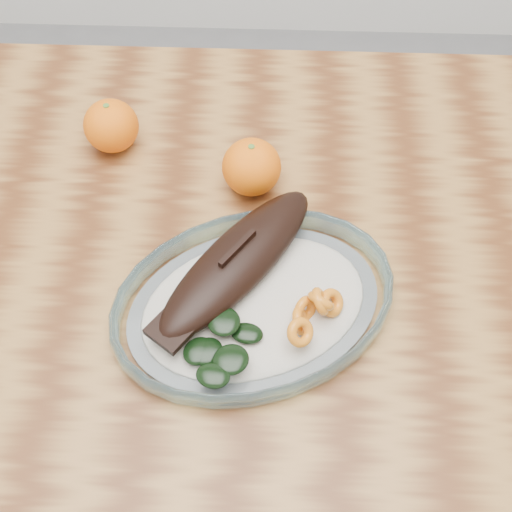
% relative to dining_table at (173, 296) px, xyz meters
% --- Properties ---
extents(ground, '(3.00, 3.00, 0.00)m').
position_rel_dining_table_xyz_m(ground, '(0.00, 0.00, -0.65)').
color(ground, slate).
rests_on(ground, ground).
extents(dining_table, '(1.20, 0.80, 0.75)m').
position_rel_dining_table_xyz_m(dining_table, '(0.00, 0.00, 0.00)').
color(dining_table, '#582E15').
rests_on(dining_table, ground).
extents(plated_meal, '(0.76, 0.76, 0.08)m').
position_rel_dining_table_xyz_m(plated_meal, '(0.11, -0.07, 0.12)').
color(plated_meal, white).
rests_on(plated_meal, dining_table).
extents(orange_left, '(0.07, 0.07, 0.07)m').
position_rel_dining_table_xyz_m(orange_left, '(-0.09, 0.18, 0.14)').
color(orange_left, '#FF4005').
rests_on(orange_left, dining_table).
extents(orange_right, '(0.08, 0.08, 0.08)m').
position_rel_dining_table_xyz_m(orange_right, '(0.10, 0.11, 0.14)').
color(orange_right, '#FF4005').
rests_on(orange_right, dining_table).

